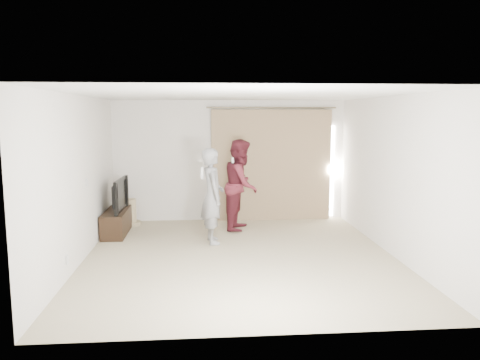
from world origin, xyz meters
The scene contains 10 objects.
floor centered at (0.00, 0.00, 0.00)m, with size 5.50×5.50×0.00m, color tan.
wall_back centered at (0.00, 2.75, 1.30)m, with size 5.00×0.04×2.60m, color silver.
wall_left centered at (-2.50, 0.00, 1.30)m, with size 0.04×5.50×2.60m.
ceiling centered at (0.00, 0.00, 2.60)m, with size 5.00×5.50×0.01m, color white.
curtain centered at (0.91, 2.68, 1.20)m, with size 2.80×0.11×2.46m.
tv_console centered at (-2.27, 1.66, 0.23)m, with size 0.41×1.19×0.46m, color black.
tv centered at (-2.27, 1.66, 0.77)m, with size 1.09×0.14×0.63m, color black.
scratching_post centered at (-2.10, 2.40, 0.22)m, with size 0.41×0.41×0.55m.
person_man centered at (-0.42, 0.90, 0.86)m, with size 0.50×0.68×1.71m.
person_woman centered at (0.18, 1.87, 0.91)m, with size 0.91×1.04×1.81m.
Camera 1 is at (-0.60, -7.34, 2.30)m, focal length 35.00 mm.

